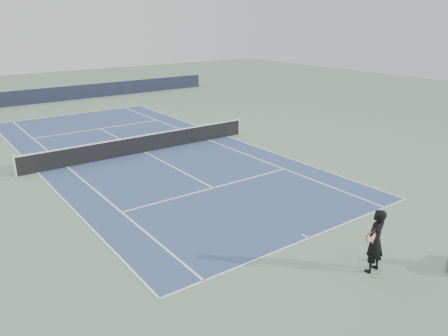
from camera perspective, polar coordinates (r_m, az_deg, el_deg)
ground at (r=23.69m, az=-10.32°, el=2.03°), size 80.00×80.00×0.00m
court_surface at (r=23.69m, az=-10.32°, el=2.05°), size 10.97×23.77×0.01m
tennis_net at (r=23.55m, az=-10.39°, el=3.20°), size 12.90×0.10×1.07m
windscreen_far at (r=40.08m, az=-21.94°, el=8.81°), size 30.00×0.25×1.20m
tennis_player at (r=13.00m, az=19.12°, el=-8.99°), size 0.83×0.58×1.90m
tennis_ball at (r=13.15m, az=19.32°, el=-13.24°), size 0.07×0.07×0.07m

